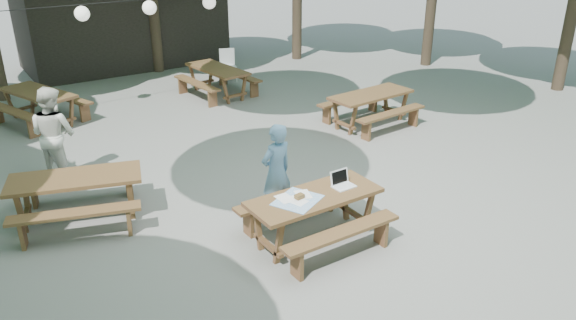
% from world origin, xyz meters
% --- Properties ---
extents(ground, '(80.00, 80.00, 0.00)m').
position_xyz_m(ground, '(0.00, 0.00, 0.00)').
color(ground, slate).
rests_on(ground, ground).
extents(pavilion, '(6.00, 3.00, 2.80)m').
position_xyz_m(pavilion, '(0.50, 10.50, 1.40)').
color(pavilion, black).
rests_on(pavilion, ground).
extents(main_picnic_table, '(2.00, 1.58, 0.75)m').
position_xyz_m(main_picnic_table, '(-0.75, -1.62, 0.39)').
color(main_picnic_table, brown).
rests_on(main_picnic_table, ground).
extents(picnic_table_nw, '(2.29, 2.08, 0.75)m').
position_xyz_m(picnic_table_nw, '(-3.50, 0.94, 0.39)').
color(picnic_table_nw, brown).
rests_on(picnic_table_nw, ground).
extents(picnic_table_ne, '(2.05, 1.70, 0.75)m').
position_xyz_m(picnic_table_ne, '(3.26, 1.72, 0.39)').
color(picnic_table_ne, brown).
rests_on(picnic_table_ne, ground).
extents(picnic_table_far_w, '(2.13, 2.33, 0.75)m').
position_xyz_m(picnic_table_far_w, '(-3.03, 6.07, 0.39)').
color(picnic_table_far_w, brown).
rests_on(picnic_table_far_w, ground).
extents(picnic_table_far_e, '(1.77, 2.07, 0.75)m').
position_xyz_m(picnic_table_far_e, '(1.39, 5.71, 0.39)').
color(picnic_table_far_e, brown).
rests_on(picnic_table_far_e, ground).
extents(woman, '(0.63, 0.46, 1.59)m').
position_xyz_m(woman, '(-0.84, -0.72, 0.79)').
color(woman, '#6895BE').
rests_on(woman, ground).
extents(second_person, '(1.03, 1.08, 1.75)m').
position_xyz_m(second_person, '(-3.40, 2.69, 0.87)').
color(second_person, silver).
rests_on(second_person, ground).
extents(plastic_chair, '(0.56, 0.56, 0.90)m').
position_xyz_m(plastic_chair, '(2.31, 6.86, 0.26)').
color(plastic_chair, silver).
rests_on(plastic_chair, ground).
extents(laptop, '(0.34, 0.27, 0.24)m').
position_xyz_m(laptop, '(-0.23, -1.60, 0.81)').
color(laptop, white).
rests_on(laptop, main_picnic_table).
extents(tabletop_clutter, '(0.83, 0.78, 0.08)m').
position_xyz_m(tabletop_clutter, '(-1.04, -1.61, 0.76)').
color(tabletop_clutter, '#3A84C6').
rests_on(tabletop_clutter, main_picnic_table).
extents(paper_lanterns, '(9.00, 0.34, 0.38)m').
position_xyz_m(paper_lanterns, '(-0.19, 6.00, 2.40)').
color(paper_lanterns, black).
rests_on(paper_lanterns, ground).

